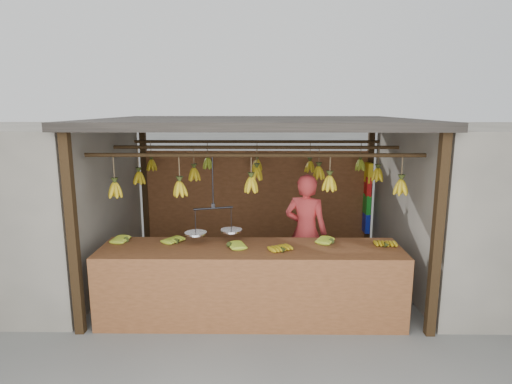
{
  "coord_description": "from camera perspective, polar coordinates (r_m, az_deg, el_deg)",
  "views": [
    {
      "loc": [
        0.07,
        -6.0,
        2.55
      ],
      "look_at": [
        0.0,
        0.3,
        1.3
      ],
      "focal_mm": 30.0,
      "sensor_mm": 36.0,
      "label": 1
    }
  ],
  "objects": [
    {
      "name": "neighbor_right",
      "position": [
        7.1,
        30.46,
        -1.72
      ],
      "size": [
        3.0,
        3.0,
        2.3
      ],
      "primitive_type": "cube",
      "color": "slate",
      "rests_on": "ground"
    },
    {
      "name": "vendor",
      "position": [
        6.07,
        6.65,
        -5.34
      ],
      "size": [
        0.71,
        0.58,
        1.66
      ],
      "primitive_type": "imported",
      "rotation": [
        0.0,
        0.0,
        2.78
      ],
      "color": "#BF3333",
      "rests_on": "ground"
    },
    {
      "name": "bag_bundles",
      "position": [
        7.74,
        14.62,
        -0.58
      ],
      "size": [
        0.08,
        0.26,
        1.24
      ],
      "color": "yellow",
      "rests_on": "ground"
    },
    {
      "name": "counter",
      "position": [
        5.11,
        -0.71,
        -9.89
      ],
      "size": [
        3.62,
        0.83,
        0.96
      ],
      "color": "brown",
      "rests_on": "ground"
    },
    {
      "name": "ground",
      "position": [
        6.52,
        -0.03,
        -11.81
      ],
      "size": [
        80.0,
        80.0,
        0.0
      ],
      "primitive_type": "plane",
      "color": "#5B5B57"
    },
    {
      "name": "balance_scale",
      "position": [
        5.23,
        -5.67,
        -4.73
      ],
      "size": [
        0.68,
        0.38,
        0.95
      ],
      "color": "black",
      "rests_on": "ground"
    },
    {
      "name": "hanging_bananas",
      "position": [
        6.08,
        0.08,
        2.36
      ],
      "size": [
        3.62,
        2.22,
        0.38
      ],
      "color": "#AF8F12",
      "rests_on": "ground"
    },
    {
      "name": "neighbor_left",
      "position": [
        7.17,
        -30.18,
        -1.58
      ],
      "size": [
        3.0,
        3.0,
        2.3
      ],
      "primitive_type": "cube",
      "color": "slate",
      "rests_on": "ground"
    },
    {
      "name": "stall",
      "position": [
        6.35,
        0.0,
        6.0
      ],
      "size": [
        4.3,
        3.3,
        2.4
      ],
      "color": "black",
      "rests_on": "ground"
    }
  ]
}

